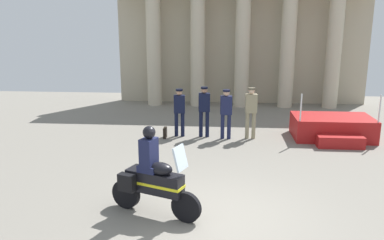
% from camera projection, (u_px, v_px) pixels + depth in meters
% --- Properties ---
extents(ground_plane, '(28.07, 28.07, 0.00)m').
position_uv_depth(ground_plane, '(218.00, 216.00, 8.29)').
color(ground_plane, gray).
extents(colonnade_backdrop, '(11.87, 1.52, 5.87)m').
position_uv_depth(colonnade_backdrop, '(242.00, 38.00, 18.64)').
color(colonnade_backdrop, '#B6AB91').
rests_on(colonnade_backdrop, ground_plane).
extents(reviewing_stand, '(2.62, 2.11, 1.66)m').
position_uv_depth(reviewing_stand, '(333.00, 128.00, 13.60)').
color(reviewing_stand, '#A51919').
rests_on(reviewing_stand, ground_plane).
extents(officer_in_row_0, '(0.40, 0.26, 1.67)m').
position_uv_depth(officer_in_row_0, '(179.00, 109.00, 13.74)').
color(officer_in_row_0, black).
rests_on(officer_in_row_0, ground_plane).
extents(officer_in_row_1, '(0.40, 0.26, 1.75)m').
position_uv_depth(officer_in_row_1, '(204.00, 108.00, 13.65)').
color(officer_in_row_1, black).
rests_on(officer_in_row_1, ground_plane).
extents(officer_in_row_2, '(0.40, 0.26, 1.70)m').
position_uv_depth(officer_in_row_2, '(226.00, 110.00, 13.43)').
color(officer_in_row_2, '#191E42').
rests_on(officer_in_row_2, ground_plane).
extents(officer_in_row_3, '(0.40, 0.26, 1.76)m').
position_uv_depth(officer_in_row_3, '(251.00, 109.00, 13.45)').
color(officer_in_row_3, gray).
rests_on(officer_in_row_3, ground_plane).
extents(motorcycle_with_rider, '(1.99, 1.01, 1.90)m').
position_uv_depth(motorcycle_with_rider, '(152.00, 178.00, 8.18)').
color(motorcycle_with_rider, black).
rests_on(motorcycle_with_rider, ground_plane).
extents(briefcase_on_ground, '(0.10, 0.32, 0.36)m').
position_uv_depth(briefcase_on_ground, '(165.00, 133.00, 13.74)').
color(briefcase_on_ground, black).
rests_on(briefcase_on_ground, ground_plane).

